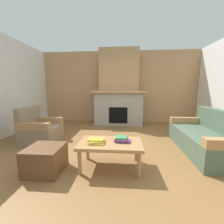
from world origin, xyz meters
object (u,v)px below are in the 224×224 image
Objects in this scene: ottoman at (46,159)px; fireplace at (119,92)px; coffee_table at (110,145)px; couch at (206,138)px; armchair at (40,130)px.

fireplace is at bearing 72.65° from ottoman.
coffee_table is (-0.03, -3.08, -0.79)m from fireplace.
couch and armchair have the same top height.
couch reaches higher than coffee_table.
ottoman is at bearing -168.58° from coffee_table.
armchair is at bearing 176.03° from couch.
couch is 3.05m from ottoman.
fireplace reaches higher than coffee_table.
armchair is at bearing 123.89° from ottoman.
fireplace is 3.57m from ottoman.
armchair is (-3.71, 0.26, 0.01)m from couch.
ottoman is at bearing -107.35° from fireplace.
fireplace reaches higher than ottoman.
fireplace reaches higher than armchair.
armchair is at bearing 150.69° from coffee_table.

